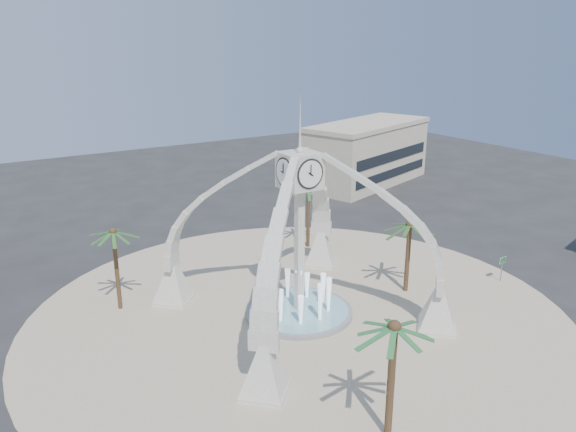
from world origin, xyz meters
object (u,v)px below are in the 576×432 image
clock_tower (299,233)px  street_sign (502,263)px  fountain (299,311)px  palm_east (410,225)px  palm_south (394,329)px  palm_north (308,190)px  palm_west (113,233)px

clock_tower → street_sign: bearing=-13.6°
fountain → street_sign: fountain is taller
clock_tower → palm_east: (9.59, -1.30, -0.81)m
fountain → palm_south: (-3.51, -13.69, 5.99)m
palm_east → street_sign: size_ratio=2.78×
palm_north → palm_south: (-12.07, -25.03, 0.46)m
fountain → palm_west: size_ratio=1.15×
palm_east → palm_north: size_ratio=0.99×
palm_west → palm_north: 19.85m
palm_north → palm_south: size_ratio=0.92×
fountain → palm_west: bearing=143.8°
palm_north → palm_south: bearing=-115.7°
clock_tower → palm_north: 14.22m
palm_east → palm_south: size_ratio=0.91×
clock_tower → palm_west: (-11.02, 8.07, -0.35)m
fountain → palm_east: size_ratio=1.23×
palm_west → palm_south: (7.51, -21.77, 0.14)m
clock_tower → street_sign: size_ratio=7.63×
palm_north → fountain: bearing=-127.0°
palm_east → palm_south: bearing=-136.6°
palm_south → fountain: bearing=75.6°
palm_west → palm_south: bearing=-71.0°
fountain → palm_east: (9.59, -1.30, 5.39)m
palm_east → palm_west: size_ratio=0.94×
palm_south → street_sign: 23.63m
clock_tower → palm_east: clock_tower is taller
palm_west → palm_north: bearing=9.5°
palm_north → palm_south: 27.80m
palm_west → palm_north: (19.58, 3.27, -0.33)m
palm_east → palm_west: palm_west is taller
fountain → palm_west: 14.86m
palm_west → street_sign: 31.55m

